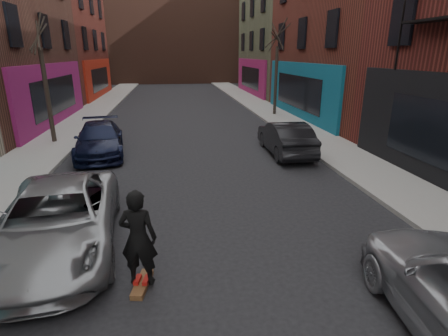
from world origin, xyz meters
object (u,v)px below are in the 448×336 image
object	(u,v)px
parked_left_far	(58,219)
parked_left_end	(100,139)
tree_right_far	(277,62)
skateboarder	(138,238)
skateboard	(142,284)
parked_right_end	(285,138)
tree_left_far	(43,69)

from	to	relation	value
parked_left_far	parked_left_end	size ratio (longest dim) A/B	1.12
tree_right_far	skateboarder	world-z (taller)	tree_right_far
parked_left_far	parked_left_end	distance (m)	7.57
parked_left_end	skateboard	size ratio (longest dim) A/B	5.65
parked_left_far	parked_right_end	size ratio (longest dim) A/B	1.22
tree_left_far	parked_left_far	world-z (taller)	tree_left_far
parked_left_far	parked_right_end	bearing A→B (deg)	36.65
parked_left_far	tree_left_far	bearing A→B (deg)	101.15
parked_right_end	skateboarder	distance (m)	9.76
parked_right_end	skateboard	size ratio (longest dim) A/B	5.22
skateboard	skateboarder	distance (m)	0.95
parked_left_end	skateboarder	size ratio (longest dim) A/B	2.52
tree_right_far	parked_right_end	world-z (taller)	tree_right_far
tree_left_far	parked_left_end	bearing A→B (deg)	-41.93
parked_left_far	parked_right_end	world-z (taller)	parked_left_far
tree_left_far	skateboarder	bearing A→B (deg)	-67.05
tree_left_far	parked_left_end	world-z (taller)	tree_left_far
parked_left_end	parked_right_end	xyz separation A→B (m)	(7.67, -0.99, 0.03)
parked_left_end	parked_right_end	distance (m)	7.73
tree_right_far	parked_right_end	bearing A→B (deg)	-103.69
tree_right_far	parked_left_end	distance (m)	13.20
parked_left_far	parked_left_end	xyz separation A→B (m)	(-0.51, 7.55, -0.05)
skateboard	tree_left_far	bearing A→B (deg)	124.68
parked_left_far	skateboarder	distance (m)	2.44
tree_left_far	parked_left_end	size ratio (longest dim) A/B	1.44
parked_left_far	skateboarder	world-z (taller)	skateboarder
skateboard	tree_right_far	bearing A→B (deg)	78.17
tree_left_far	tree_right_far	bearing A→B (deg)	25.82
tree_left_far	skateboard	distance (m)	12.80
tree_right_far	parked_left_end	size ratio (longest dim) A/B	1.50
parked_left_end	skateboard	xyz separation A→B (m)	(2.33, -9.15, -0.61)
parked_left_far	parked_left_end	bearing A→B (deg)	87.99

